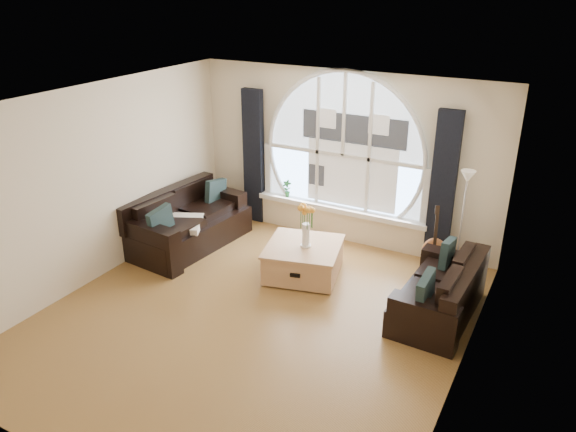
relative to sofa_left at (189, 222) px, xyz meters
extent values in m
cube|color=brown|center=(1.99, -1.27, -0.40)|extent=(5.00, 5.50, 0.01)
cube|color=silver|center=(1.99, -1.27, 2.30)|extent=(5.00, 5.50, 0.01)
cube|color=beige|center=(1.99, 1.48, 0.95)|extent=(5.00, 0.01, 2.70)
cube|color=beige|center=(1.99, -4.02, 0.95)|extent=(5.00, 0.01, 2.70)
cube|color=beige|center=(-0.51, -1.27, 0.95)|extent=(0.01, 5.50, 2.70)
cube|color=beige|center=(4.49, -1.27, 0.95)|extent=(0.01, 5.50, 2.70)
cube|color=silver|center=(4.19, -1.27, 1.95)|extent=(0.92, 5.50, 0.72)
cube|color=silver|center=(1.99, 1.45, 1.23)|extent=(2.60, 0.06, 2.15)
cube|color=white|center=(1.99, 1.38, 0.11)|extent=(2.90, 0.22, 0.08)
cube|color=white|center=(1.99, 1.42, 1.23)|extent=(2.76, 0.08, 2.15)
cube|color=silver|center=(2.14, 1.43, 1.10)|extent=(1.70, 0.02, 1.50)
cube|color=black|center=(0.39, 1.36, 0.75)|extent=(0.35, 0.12, 2.30)
cube|color=black|center=(3.59, 1.36, 0.75)|extent=(0.35, 0.12, 2.30)
cube|color=black|center=(0.00, 0.00, 0.00)|extent=(1.18, 2.07, 0.88)
cube|color=black|center=(4.00, -0.12, 0.00)|extent=(0.88, 1.66, 0.72)
cube|color=tan|center=(2.04, 0.00, -0.15)|extent=(1.25, 1.25, 0.50)
cube|color=silver|center=(0.12, -0.28, 0.10)|extent=(0.73, 0.73, 0.10)
cube|color=white|center=(2.08, -0.01, 0.45)|extent=(0.24, 0.24, 0.70)
cube|color=#B2B2B2|center=(3.98, 0.97, 0.40)|extent=(0.24, 0.24, 1.60)
cube|color=#965329|center=(3.64, 1.01, 0.13)|extent=(0.42, 0.34, 1.06)
imported|color=#1E6023|center=(1.02, 1.38, 0.29)|extent=(0.16, 0.11, 0.29)
camera|label=1|loc=(5.19, -6.29, 3.55)|focal=34.62mm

